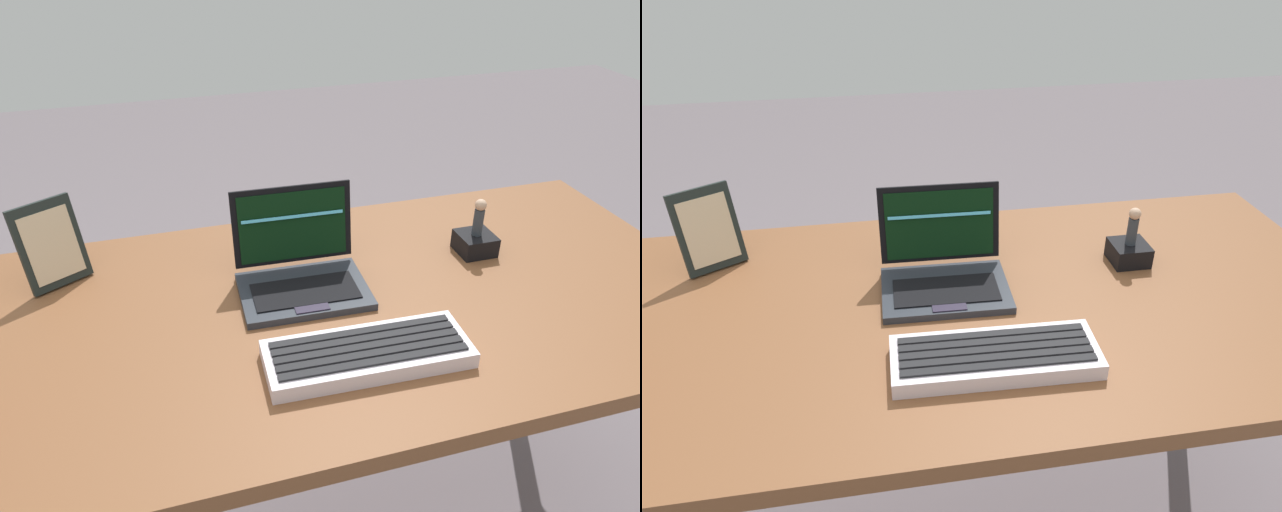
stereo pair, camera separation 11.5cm
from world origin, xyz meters
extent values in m
cube|color=brown|center=(0.00, 0.00, 0.71)|extent=(1.73, 0.75, 0.03)
cylinder|color=black|center=(0.81, 0.32, 0.35)|extent=(0.06, 0.06, 0.69)
cube|color=#252931|center=(0.04, 0.04, 0.73)|extent=(0.26, 0.18, 0.01)
cube|color=black|center=(0.04, 0.03, 0.74)|extent=(0.21, 0.10, 0.00)
cube|color=#221B2E|center=(0.04, -0.03, 0.74)|extent=(0.07, 0.03, 0.00)
cube|color=black|center=(0.04, 0.14, 0.83)|extent=(0.24, 0.04, 0.16)
cube|color=black|center=(0.04, 0.13, 0.83)|extent=(0.22, 0.03, 0.14)
cube|color=#59CCF2|center=(0.04, 0.13, 0.85)|extent=(0.21, 0.01, 0.01)
cube|color=silver|center=(0.09, -0.18, 0.74)|extent=(0.35, 0.14, 0.03)
cube|color=black|center=(0.09, -0.22, 0.76)|extent=(0.32, 0.03, 0.00)
cube|color=black|center=(0.09, -0.20, 0.76)|extent=(0.32, 0.03, 0.00)
cube|color=black|center=(0.09, -0.18, 0.76)|extent=(0.32, 0.03, 0.00)
cube|color=black|center=(0.09, -0.16, 0.76)|extent=(0.32, 0.03, 0.00)
cube|color=black|center=(0.09, -0.14, 0.76)|extent=(0.32, 0.03, 0.00)
cube|color=black|center=(-0.42, 0.22, 0.81)|extent=(0.13, 0.10, 0.17)
cube|color=beige|center=(-0.42, 0.22, 0.81)|extent=(0.10, 0.08, 0.14)
cube|color=black|center=(-0.44, 0.25, 0.74)|extent=(0.02, 0.02, 0.03)
cube|color=black|center=(0.44, 0.09, 0.75)|extent=(0.08, 0.08, 0.04)
cylinder|color=#30373E|center=(0.44, 0.09, 0.80)|extent=(0.02, 0.02, 0.06)
sphere|color=tan|center=(0.44, 0.09, 0.84)|extent=(0.03, 0.03, 0.03)
camera|label=1|loc=(-0.20, -0.90, 1.40)|focal=33.63mm
camera|label=2|loc=(-0.09, -0.93, 1.40)|focal=33.63mm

